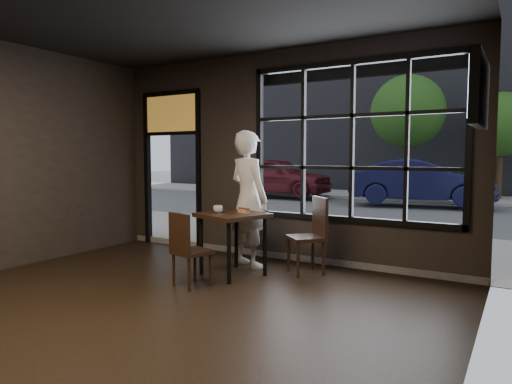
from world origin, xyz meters
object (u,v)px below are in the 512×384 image
Objects in this scene: cafe_table at (233,244)px; navy_car at (420,182)px; man at (249,199)px; chair_near at (192,249)px.

cafe_table is 9.83m from navy_car.
man is 0.46× the size of navy_car.
man is at bearing -77.31° from chair_near.
cafe_table is 0.20× the size of navy_car.
man is at bearing 166.24° from navy_car.
chair_near is 0.47× the size of man.
cafe_table is 0.92× the size of chair_near.
chair_near is at bearing 108.42° from man.
navy_car reaches higher than chair_near.
man reaches higher than chair_near.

